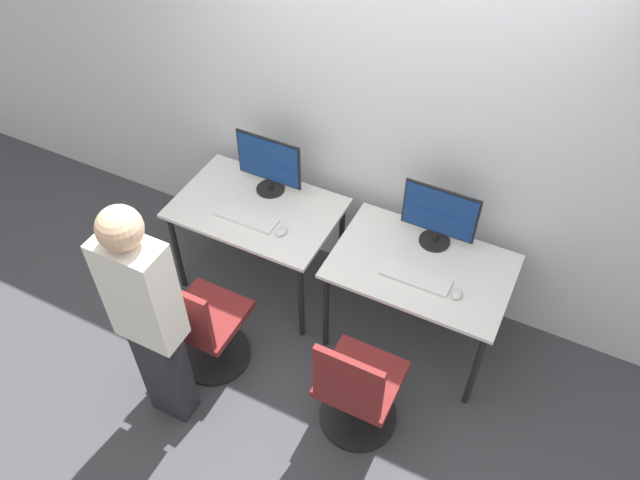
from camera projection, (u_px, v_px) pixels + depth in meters
The scene contains 13 objects.
ground_plane at pixel (311, 343), 4.27m from camera, with size 20.00×20.00×0.00m, color #3D3D42.
wall_back at pixel (372, 107), 3.80m from camera, with size 12.00×0.05×2.80m.
desk_left at pixel (257, 216), 4.21m from camera, with size 1.09×0.72×0.74m.
monitor_left at pixel (269, 164), 4.12m from camera, with size 0.47×0.20×0.43m.
keyboard_left at pixel (246, 217), 4.07m from camera, with size 0.42×0.14×0.02m.
mouse_left at pixel (282, 231), 3.97m from camera, with size 0.06×0.09×0.03m.
office_chair_left at pixel (204, 328), 3.90m from camera, with size 0.48×0.48×0.91m.
person_left at pixel (148, 316), 3.28m from camera, with size 0.36×0.22×1.69m.
desk_right at pixel (420, 274), 3.85m from camera, with size 1.09×0.72×0.74m.
monitor_right at pixel (439, 216), 3.77m from camera, with size 0.47×0.20×0.43m.
keyboard_right at pixel (415, 277), 3.71m from camera, with size 0.42×0.14×0.02m.
mouse_right at pixel (457, 294), 3.61m from camera, with size 0.06×0.09×0.03m.
office_chair_right at pixel (357, 392), 3.59m from camera, with size 0.48×0.48×0.91m.
Camera 1 is at (1.16, -2.18, 3.56)m, focal length 35.00 mm.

